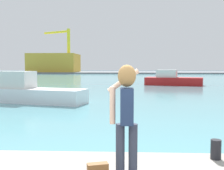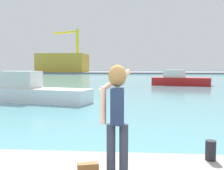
{
  "view_description": "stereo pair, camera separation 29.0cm",
  "coord_description": "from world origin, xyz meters",
  "px_view_note": "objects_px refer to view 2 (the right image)",
  "views": [
    {
      "loc": [
        0.21,
        -3.41,
        2.34
      ],
      "look_at": [
        -0.19,
        5.04,
        1.77
      ],
      "focal_mm": 44.14,
      "sensor_mm": 36.0,
      "label": 1
    },
    {
      "loc": [
        0.5,
        -3.4,
        2.34
      ],
      "look_at": [
        -0.19,
        5.04,
        1.77
      ],
      "focal_mm": 44.14,
      "sensor_mm": 36.0,
      "label": 2
    }
  ],
  "objects_px": {
    "port_crane": "(74,46)",
    "warehouse_left": "(64,63)",
    "person_photographer": "(117,108)",
    "harbor_bollard": "(211,150)",
    "boat_moored_2": "(180,80)",
    "boat_moored": "(29,91)"
  },
  "relations": [
    {
      "from": "boat_moored_2",
      "to": "port_crane",
      "type": "height_order",
      "value": "port_crane"
    },
    {
      "from": "boat_moored",
      "to": "boat_moored_2",
      "type": "relative_size",
      "value": 1.12
    },
    {
      "from": "boat_moored",
      "to": "boat_moored_2",
      "type": "distance_m",
      "value": 21.27
    },
    {
      "from": "person_photographer",
      "to": "warehouse_left",
      "type": "distance_m",
      "value": 92.4
    },
    {
      "from": "boat_moored_2",
      "to": "warehouse_left",
      "type": "height_order",
      "value": "warehouse_left"
    },
    {
      "from": "person_photographer",
      "to": "boat_moored",
      "type": "distance_m",
      "value": 14.96
    },
    {
      "from": "person_photographer",
      "to": "port_crane",
      "type": "distance_m",
      "value": 87.71
    },
    {
      "from": "port_crane",
      "to": "warehouse_left",
      "type": "bearing_deg",
      "value": 139.17
    },
    {
      "from": "warehouse_left",
      "to": "port_crane",
      "type": "relative_size",
      "value": 1.12
    },
    {
      "from": "boat_moored_2",
      "to": "warehouse_left",
      "type": "distance_m",
      "value": 66.0
    },
    {
      "from": "boat_moored_2",
      "to": "port_crane",
      "type": "distance_m",
      "value": 60.92
    },
    {
      "from": "harbor_bollard",
      "to": "warehouse_left",
      "type": "bearing_deg",
      "value": 106.28
    },
    {
      "from": "warehouse_left",
      "to": "port_crane",
      "type": "xyz_separation_m",
      "value": [
        4.62,
        -3.99,
        5.62
      ]
    },
    {
      "from": "harbor_bollard",
      "to": "boat_moored_2",
      "type": "distance_m",
      "value": 29.93
    },
    {
      "from": "person_photographer",
      "to": "boat_moored_2",
      "type": "height_order",
      "value": "person_photographer"
    },
    {
      "from": "boat_moored",
      "to": "warehouse_left",
      "type": "bearing_deg",
      "value": 118.25
    },
    {
      "from": "boat_moored_2",
      "to": "warehouse_left",
      "type": "bearing_deg",
      "value": 133.83
    },
    {
      "from": "boat_moored_2",
      "to": "warehouse_left",
      "type": "relative_size",
      "value": 0.47
    },
    {
      "from": "harbor_bollard",
      "to": "person_photographer",
      "type": "bearing_deg",
      "value": -153.18
    },
    {
      "from": "warehouse_left",
      "to": "person_photographer",
      "type": "bearing_deg",
      "value": -74.86
    },
    {
      "from": "boat_moored",
      "to": "port_crane",
      "type": "distance_m",
      "value": 73.46
    },
    {
      "from": "boat_moored",
      "to": "person_photographer",
      "type": "bearing_deg",
      "value": -48.06
    }
  ]
}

